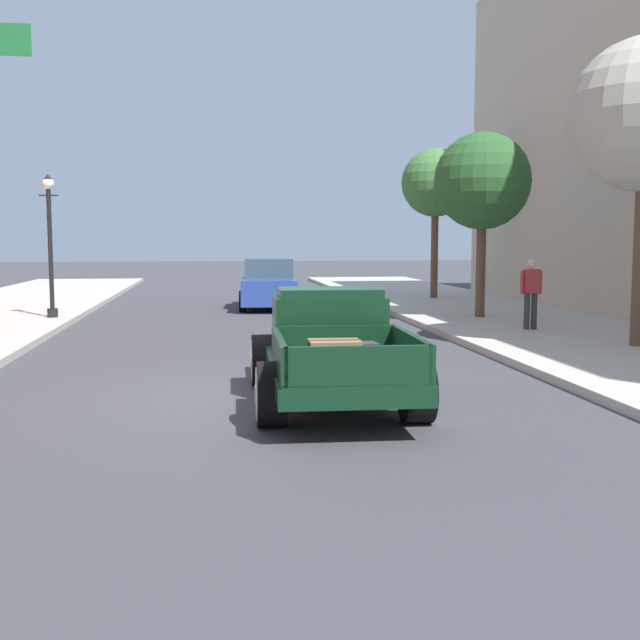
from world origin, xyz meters
name	(u,v)px	position (x,y,z in m)	size (l,w,h in m)	color
ground_plane	(267,395)	(0.00, 0.00, 0.00)	(140.00, 140.00, 0.00)	#3D3D42
hotrod_truck_dark_green	(329,346)	(0.87, -0.36, 0.75)	(2.29, 4.98, 1.58)	black
car_background_blue	(269,285)	(1.07, 14.39, 0.77)	(2.09, 4.41, 1.65)	#284293
pedestrian_sidewalk_right	(531,290)	(6.66, 6.24, 1.09)	(0.53, 0.22, 1.65)	#333338
street_lamp_far	(50,235)	(-5.10, 10.72, 2.39)	(0.50, 0.32, 3.85)	black
street_tree_second	(482,182)	(6.49, 9.29, 3.81)	(2.61, 2.61, 4.99)	brown
street_tree_third	(435,184)	(7.19, 16.21, 4.24)	(2.43, 2.43, 5.35)	brown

